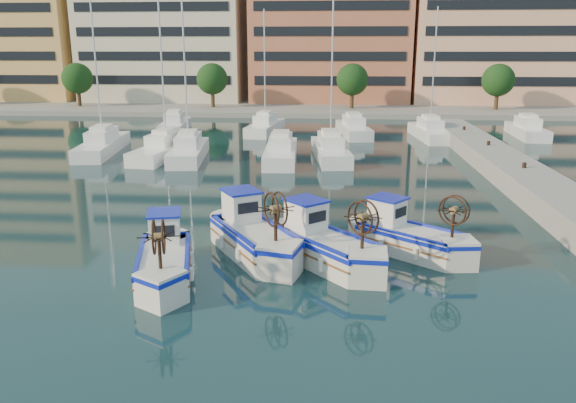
# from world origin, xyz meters

# --- Properties ---
(ground) EXTENTS (300.00, 300.00, 0.00)m
(ground) POSITION_xyz_m (0.00, 0.00, 0.00)
(ground) COLOR #16353B
(ground) RESTS_ON ground
(quay) EXTENTS (3.00, 60.00, 1.20)m
(quay) POSITION_xyz_m (13.00, 8.00, 0.60)
(quay) COLOR gray
(quay) RESTS_ON ground
(waterfront) EXTENTS (180.00, 40.00, 25.60)m
(waterfront) POSITION_xyz_m (9.23, 65.04, 11.10)
(waterfront) COLOR gray
(waterfront) RESTS_ON ground
(yacht_marina) EXTENTS (39.25, 22.78, 11.50)m
(yacht_marina) POSITION_xyz_m (-2.56, 27.77, 0.53)
(yacht_marina) COLOR white
(yacht_marina) RESTS_ON ground
(fishing_boat_a) EXTENTS (2.76, 4.57, 2.77)m
(fishing_boat_a) POSITION_xyz_m (-4.13, -1.07, 0.76)
(fishing_boat_a) COLOR silver
(fishing_boat_a) RESTS_ON ground
(fishing_boat_b) EXTENTS (4.16, 5.04, 3.07)m
(fishing_boat_b) POSITION_xyz_m (-1.33, 1.54, 0.85)
(fishing_boat_b) COLOR silver
(fishing_boat_b) RESTS_ON ground
(fishing_boat_c) EXTENTS (4.44, 4.62, 2.94)m
(fishing_boat_c) POSITION_xyz_m (1.50, 0.81, 0.81)
(fishing_boat_c) COLOR silver
(fishing_boat_c) RESTS_ON ground
(fishing_boat_d) EXTENTS (4.39, 3.99, 2.74)m
(fishing_boat_d) POSITION_xyz_m (4.83, 2.21, 0.75)
(fishing_boat_d) COLOR silver
(fishing_boat_d) RESTS_ON ground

